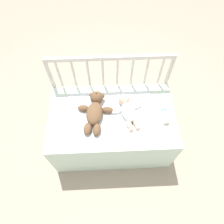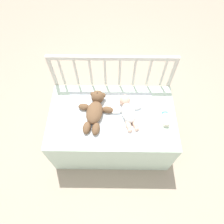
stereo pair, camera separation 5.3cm
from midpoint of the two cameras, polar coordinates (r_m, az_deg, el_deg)
The scene contains 7 objects.
ground_plane at distance 2.35m, azimuth 0.66°, elevation -7.77°, with size 12.00×12.00×0.00m, color tan.
crib_mattress at distance 2.10m, azimuth 0.73°, elevation -4.78°, with size 1.19×0.71×0.54m.
crib_rail at distance 2.01m, azimuth 0.90°, elevation 9.79°, with size 1.19×0.04×0.92m.
blanket at distance 1.86m, azimuth 0.29°, elevation -0.91°, with size 0.81×0.53×0.01m.
teddy_bear at distance 1.84m, azimuth -4.03°, elevation 0.70°, with size 0.34×0.45×0.13m.
baby at distance 1.85m, azimuth 5.39°, elevation 0.27°, with size 0.30×0.37×0.11m.
baby_bottle at distance 1.89m, azimuth 15.78°, elevation -1.60°, with size 0.05×0.17×0.05m.
Camera 2 is at (0.01, -0.95, 2.15)m, focal length 32.00 mm.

